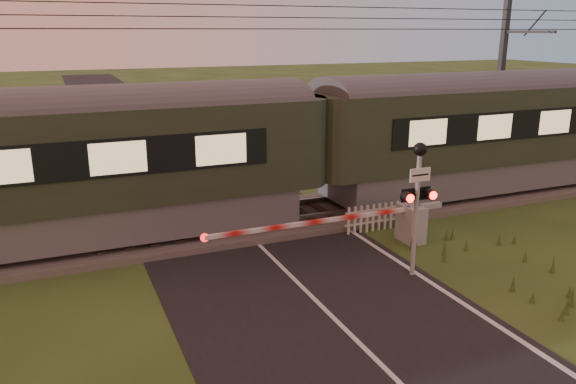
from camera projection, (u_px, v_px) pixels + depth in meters
name	position (u px, v px, depth m)	size (l,w,h in m)	color
ground	(347.00, 332.00, 10.53)	(160.00, 160.00, 0.00)	#2A3E18
road	(354.00, 338.00, 10.33)	(6.00, 140.00, 0.03)	black
track_bed	(239.00, 224.00, 16.26)	(140.00, 3.40, 0.39)	#47423D
overhead_wires	(234.00, 20.00, 14.70)	(120.00, 0.62, 0.62)	black
train	(310.00, 145.00, 16.51)	(41.27, 2.85, 3.84)	slate
boom_gate	(400.00, 223.00, 14.83)	(6.64, 0.77, 1.03)	gray
crossing_signal	(418.00, 186.00, 12.40)	(0.80, 0.34, 3.12)	gray
picket_fence	(382.00, 216.00, 15.85)	(2.35, 0.07, 0.80)	silver
catenary_mast	(501.00, 83.00, 21.53)	(0.21, 2.46, 6.77)	#2D2D30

